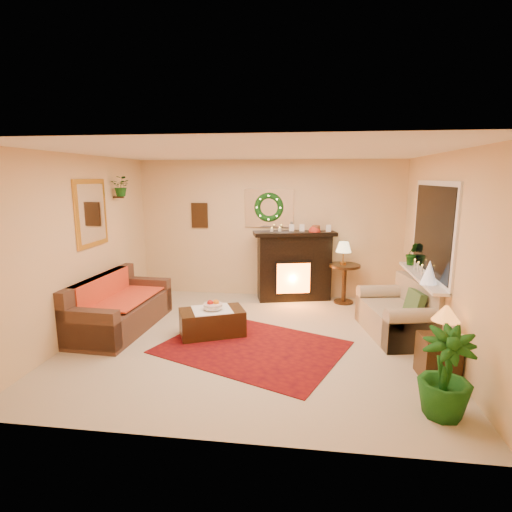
# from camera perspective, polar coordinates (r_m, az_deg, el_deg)

# --- Properties ---
(floor) EXTENTS (5.00, 5.00, 0.00)m
(floor) POSITION_cam_1_polar(r_m,az_deg,el_deg) (5.81, -0.46, -11.87)
(floor) COLOR beige
(floor) RESTS_ON ground
(ceiling) EXTENTS (5.00, 5.00, 0.00)m
(ceiling) POSITION_cam_1_polar(r_m,az_deg,el_deg) (5.36, -0.50, 14.65)
(ceiling) COLOR white
(ceiling) RESTS_ON ground
(wall_back) EXTENTS (5.00, 5.00, 0.00)m
(wall_back) POSITION_cam_1_polar(r_m,az_deg,el_deg) (7.65, 1.86, 3.85)
(wall_back) COLOR #EFD88C
(wall_back) RESTS_ON ground
(wall_front) EXTENTS (5.00, 5.00, 0.00)m
(wall_front) POSITION_cam_1_polar(r_m,az_deg,el_deg) (3.28, -5.96, -6.19)
(wall_front) COLOR #EFD88C
(wall_front) RESTS_ON ground
(wall_left) EXTENTS (4.50, 4.50, 0.00)m
(wall_left) POSITION_cam_1_polar(r_m,az_deg,el_deg) (6.29, -23.68, 1.30)
(wall_left) COLOR #EFD88C
(wall_left) RESTS_ON ground
(wall_right) EXTENTS (4.50, 4.50, 0.00)m
(wall_right) POSITION_cam_1_polar(r_m,az_deg,el_deg) (5.66, 25.44, 0.17)
(wall_right) COLOR #EFD88C
(wall_right) RESTS_ON ground
(area_rug) EXTENTS (2.79, 2.48, 0.01)m
(area_rug) POSITION_cam_1_polar(r_m,az_deg,el_deg) (5.57, -0.57, -12.88)
(area_rug) COLOR #45070B
(area_rug) RESTS_ON floor
(sofa) EXTENTS (0.93, 1.93, 0.81)m
(sofa) POSITION_cam_1_polar(r_m,az_deg,el_deg) (6.42, -18.69, -6.15)
(sofa) COLOR #3C1B13
(sofa) RESTS_ON floor
(red_throw) EXTENTS (0.87, 1.41, 0.02)m
(red_throw) POSITION_cam_1_polar(r_m,az_deg,el_deg) (6.57, -18.53, -5.51)
(red_throw) COLOR red
(red_throw) RESTS_ON sofa
(fireplace) EXTENTS (1.40, 0.73, 1.22)m
(fireplace) POSITION_cam_1_polar(r_m,az_deg,el_deg) (7.54, 5.43, -2.09)
(fireplace) COLOR black
(fireplace) RESTS_ON floor
(poinsettia) EXTENTS (0.22, 0.22, 0.22)m
(poinsettia) POSITION_cam_1_polar(r_m,az_deg,el_deg) (7.39, 8.37, 3.48)
(poinsettia) COLOR red
(poinsettia) RESTS_ON fireplace
(mantel_candle_a) EXTENTS (0.06, 0.06, 0.19)m
(mantel_candle_a) POSITION_cam_1_polar(r_m,az_deg,el_deg) (7.38, 2.27, 3.27)
(mantel_candle_a) COLOR #FFF6CF
(mantel_candle_a) RESTS_ON fireplace
(mantel_candle_b) EXTENTS (0.07, 0.07, 0.20)m
(mantel_candle_b) POSITION_cam_1_polar(r_m,az_deg,el_deg) (7.40, 3.40, 3.28)
(mantel_candle_b) COLOR beige
(mantel_candle_b) RESTS_ON fireplace
(mantel_mirror) EXTENTS (0.92, 0.02, 0.72)m
(mantel_mirror) POSITION_cam_1_polar(r_m,az_deg,el_deg) (7.58, 1.87, 6.83)
(mantel_mirror) COLOR white
(mantel_mirror) RESTS_ON wall_back
(wreath) EXTENTS (0.55, 0.11, 0.55)m
(wreath) POSITION_cam_1_polar(r_m,az_deg,el_deg) (7.54, 1.84, 6.96)
(wreath) COLOR #194719
(wreath) RESTS_ON wall_back
(wall_art) EXTENTS (0.32, 0.03, 0.48)m
(wall_art) POSITION_cam_1_polar(r_m,az_deg,el_deg) (7.85, -8.05, 5.77)
(wall_art) COLOR #381E11
(wall_art) RESTS_ON wall_back
(gold_mirror) EXTENTS (0.03, 0.84, 1.00)m
(gold_mirror) POSITION_cam_1_polar(r_m,az_deg,el_deg) (6.48, -22.48, 5.68)
(gold_mirror) COLOR gold
(gold_mirror) RESTS_ON wall_left
(hanging_plant) EXTENTS (0.33, 0.28, 0.36)m
(hanging_plant) POSITION_cam_1_polar(r_m,az_deg,el_deg) (7.06, -18.59, 8.13)
(hanging_plant) COLOR #194719
(hanging_plant) RESTS_ON wall_left
(loveseat) EXTENTS (1.05, 1.50, 0.80)m
(loveseat) POSITION_cam_1_polar(r_m,az_deg,el_deg) (6.21, 19.52, -6.88)
(loveseat) COLOR tan
(loveseat) RESTS_ON floor
(window_frame) EXTENTS (0.03, 1.86, 1.36)m
(window_frame) POSITION_cam_1_polar(r_m,az_deg,el_deg) (6.14, 23.96, 3.43)
(window_frame) COLOR white
(window_frame) RESTS_ON wall_right
(window_glass) EXTENTS (0.02, 1.70, 1.22)m
(window_glass) POSITION_cam_1_polar(r_m,az_deg,el_deg) (6.14, 23.82, 3.44)
(window_glass) COLOR black
(window_glass) RESTS_ON wall_right
(window_sill) EXTENTS (0.22, 1.86, 0.04)m
(window_sill) POSITION_cam_1_polar(r_m,az_deg,el_deg) (6.23, 22.54, -2.73)
(window_sill) COLOR white
(window_sill) RESTS_ON wall_right
(mini_tree) EXTENTS (0.22, 0.22, 0.33)m
(mini_tree) POSITION_cam_1_polar(r_m,az_deg,el_deg) (5.74, 23.51, -2.19)
(mini_tree) COLOR white
(mini_tree) RESTS_ON window_sill
(sill_plant) EXTENTS (0.27, 0.21, 0.48)m
(sill_plant) POSITION_cam_1_polar(r_m,az_deg,el_deg) (6.85, 21.44, 0.39)
(sill_plant) COLOR #255B26
(sill_plant) RESTS_ON window_sill
(side_table_round) EXTENTS (0.62, 0.62, 0.72)m
(side_table_round) POSITION_cam_1_polar(r_m,az_deg,el_deg) (7.51, 12.46, -4.15)
(side_table_round) COLOR #331F10
(side_table_round) RESTS_ON floor
(lamp_cream) EXTENTS (0.28, 0.28, 0.42)m
(lamp_cream) POSITION_cam_1_polar(r_m,az_deg,el_deg) (7.36, 12.36, -0.00)
(lamp_cream) COLOR beige
(lamp_cream) RESTS_ON side_table_round
(end_table_square) EXTENTS (0.43, 0.43, 0.49)m
(end_table_square) POSITION_cam_1_polar(r_m,az_deg,el_deg) (5.16, 24.55, -12.75)
(end_table_square) COLOR black
(end_table_square) RESTS_ON floor
(lamp_tiffany) EXTENTS (0.30, 0.30, 0.44)m
(lamp_tiffany) POSITION_cam_1_polar(r_m,az_deg,el_deg) (4.98, 25.48, -7.86)
(lamp_tiffany) COLOR orange
(lamp_tiffany) RESTS_ON end_table_square
(coffee_table) EXTENTS (1.04, 0.83, 0.38)m
(coffee_table) POSITION_cam_1_polar(r_m,az_deg,el_deg) (5.94, -6.29, -9.26)
(coffee_table) COLOR #4C1F0F
(coffee_table) RESTS_ON floor
(fruit_bowl) EXTENTS (0.28, 0.28, 0.06)m
(fruit_bowl) POSITION_cam_1_polar(r_m,az_deg,el_deg) (5.85, -6.17, -7.09)
(fruit_bowl) COLOR white
(fruit_bowl) RESTS_ON coffee_table
(floor_palm) EXTENTS (1.71, 1.71, 2.66)m
(floor_palm) POSITION_cam_1_polar(r_m,az_deg,el_deg) (4.35, 25.47, -14.81)
(floor_palm) COLOR black
(floor_palm) RESTS_ON floor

